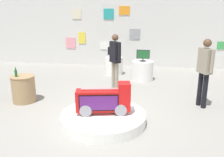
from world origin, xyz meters
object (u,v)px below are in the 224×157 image
(display_pedestal_left_rear, at_px, (143,71))
(bottle_on_side_table, at_px, (16,73))
(tv_on_center_rear, at_px, (114,52))
(tv_on_left_rear, at_px, (143,55))
(shopper_browsing_near_truck, at_px, (115,58))
(main_display_pedestal, at_px, (103,118))
(shopper_browsing_rear, at_px, (205,68))
(display_pedestal_center_rear, at_px, (114,66))
(side_table_round, at_px, (24,89))
(novelty_firetruck_tv, at_px, (104,101))

(display_pedestal_left_rear, relative_size, bottle_on_side_table, 3.09)
(display_pedestal_left_rear, xyz_separation_m, tv_on_center_rear, (-1.13, 0.64, 0.56))
(tv_on_left_rear, relative_size, shopper_browsing_near_truck, 0.27)
(main_display_pedestal, relative_size, tv_on_left_rear, 4.01)
(main_display_pedestal, distance_m, shopper_browsing_rear, 2.82)
(tv_on_center_rear, relative_size, bottle_on_side_table, 2.01)
(tv_on_center_rear, height_order, bottle_on_side_table, tv_on_center_rear)
(tv_on_center_rear, distance_m, shopper_browsing_rear, 3.99)
(tv_on_center_rear, relative_size, shopper_browsing_rear, 0.29)
(main_display_pedestal, height_order, display_pedestal_center_rear, display_pedestal_center_rear)
(main_display_pedestal, height_order, side_table_round, side_table_round)
(display_pedestal_left_rear, relative_size, tv_on_left_rear, 1.65)
(display_pedestal_center_rear, bearing_deg, tv_on_left_rear, -29.71)
(display_pedestal_left_rear, height_order, display_pedestal_center_rear, same)
(novelty_firetruck_tv, distance_m, tv_on_center_rear, 4.28)
(tv_on_left_rear, distance_m, shopper_browsing_near_truck, 1.53)
(novelty_firetruck_tv, height_order, tv_on_left_rear, tv_on_left_rear)
(display_pedestal_left_rear, distance_m, tv_on_left_rear, 0.57)
(main_display_pedestal, height_order, tv_on_left_rear, tv_on_left_rear)
(side_table_round, height_order, shopper_browsing_near_truck, shopper_browsing_near_truck)
(display_pedestal_center_rear, distance_m, side_table_round, 3.86)
(novelty_firetruck_tv, bearing_deg, display_pedestal_center_rear, 95.43)
(novelty_firetruck_tv, bearing_deg, tv_on_left_rear, 78.52)
(display_pedestal_left_rear, bearing_deg, main_display_pedestal, -101.81)
(novelty_firetruck_tv, distance_m, bottle_on_side_table, 2.67)
(side_table_round, bearing_deg, tv_on_center_rear, 58.93)
(side_table_round, relative_size, shopper_browsing_rear, 0.42)
(main_display_pedestal, distance_m, tv_on_left_rear, 3.76)
(display_pedestal_center_rear, distance_m, shopper_browsing_rear, 4.05)
(display_pedestal_left_rear, xyz_separation_m, side_table_round, (-3.13, -2.67, 0.02))
(side_table_round, bearing_deg, shopper_browsing_rear, 4.58)
(tv_on_left_rear, distance_m, display_pedestal_center_rear, 1.42)
(bottle_on_side_table, distance_m, shopper_browsing_near_truck, 2.84)
(novelty_firetruck_tv, relative_size, shopper_browsing_rear, 0.69)
(display_pedestal_left_rear, height_order, shopper_browsing_near_truck, shopper_browsing_near_truck)
(shopper_browsing_rear, bearing_deg, tv_on_left_rear, 124.55)
(side_table_round, xyz_separation_m, shopper_browsing_near_truck, (2.30, 1.38, 0.65))
(shopper_browsing_near_truck, bearing_deg, main_display_pedestal, -88.30)
(main_display_pedestal, bearing_deg, side_table_round, 158.48)
(main_display_pedestal, bearing_deg, shopper_browsing_rear, 29.43)
(bottle_on_side_table, bearing_deg, shopper_browsing_near_truck, 31.19)
(main_display_pedestal, xyz_separation_m, bottle_on_side_table, (-2.49, 0.85, 0.71))
(bottle_on_side_table, bearing_deg, display_pedestal_center_rear, 58.12)
(main_display_pedestal, relative_size, display_pedestal_center_rear, 2.68)
(tv_on_center_rear, bearing_deg, main_display_pedestal, -84.86)
(display_pedestal_left_rear, xyz_separation_m, display_pedestal_center_rear, (-1.13, 0.64, 0.00))
(shopper_browsing_near_truck, bearing_deg, display_pedestal_center_rear, 99.22)
(shopper_browsing_rear, bearing_deg, tv_on_center_rear, 132.76)
(side_table_round, bearing_deg, novelty_firetruck_tv, -21.39)
(main_display_pedestal, relative_size, shopper_browsing_rear, 1.07)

